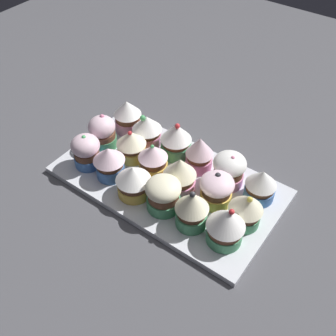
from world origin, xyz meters
TOP-DOWN VIEW (x-y plane):
  - ground_plane at (0.00, 0.00)cm, footprint 180.00×180.00cm
  - baking_tray at (0.00, 0.00)cm, footprint 42.91×23.75cm
  - cupcake_0 at (-15.27, -5.99)cm, footprint 5.61×5.61cm
  - cupcake_1 at (-9.55, -5.69)cm, footprint 6.05×6.05cm
  - cupcake_2 at (-2.93, -6.57)cm, footprint 6.52×6.52cm
  - cupcake_3 at (3.38, -6.03)cm, footprint 6.36×6.36cm
  - cupcake_4 at (9.49, -6.22)cm, footprint 5.81×5.81cm
  - cupcake_5 at (15.78, -5.76)cm, footprint 6.48×6.48cm
  - cupcake_6 at (-16.57, 0.13)cm, footprint 5.50×5.50cm
  - cupcake_7 at (-9.51, 0.72)cm, footprint 5.97×5.97cm
  - cupcake_8 at (-3.53, 0.37)cm, footprint 5.71×5.71cm
  - cupcake_9 at (3.15, -0.71)cm, footprint 6.18×6.18cm
  - cupcake_10 at (10.26, 0.54)cm, footprint 6.20×6.20cm
  - cupcake_11 at (16.70, -0.67)cm, footprint 5.96×5.96cm
  - cupcake_12 at (-15.74, 6.99)cm, footprint 5.90×5.90cm
  - cupcake_13 at (-9.73, 6.01)cm, footprint 6.17×6.17cm
  - cupcake_14 at (-3.01, 6.79)cm, footprint 6.29×6.29cm
  - cupcake_15 at (2.94, 6.18)cm, footprint 5.40×5.40cm
  - cupcake_16 at (9.65, 5.94)cm, footprint 6.20×6.20cm
  - cupcake_17 at (16.13, 6.10)cm, footprint 5.66×5.66cm

SIDE VIEW (x-z plane):
  - ground_plane at x=0.00cm, z-range -3.00..0.00cm
  - baking_tray at x=0.00cm, z-range 0.00..1.20cm
  - cupcake_10 at x=10.26cm, z-range 1.17..7.86cm
  - cupcake_17 at x=16.13cm, z-range 1.23..7.87cm
  - cupcake_8 at x=-3.53cm, z-range 1.12..7.99cm
  - cupcake_2 at x=-2.93cm, z-range 1.31..7.92cm
  - cupcake_7 at x=-9.51cm, z-range 1.19..8.07cm
  - cupcake_3 at x=3.38cm, z-range 1.31..8.01cm
  - cupcake_6 at x=-16.57cm, z-range 1.02..8.51cm
  - cupcake_0 at x=-15.27cm, z-range 1.14..8.43cm
  - cupcake_13 at x=-9.73cm, z-range 1.15..8.44cm
  - cupcake_16 at x=9.65cm, z-range 1.19..8.40cm
  - cupcake_11 at x=16.70cm, z-range 1.19..8.45cm
  - cupcake_1 at x=-9.55cm, z-range 1.37..8.33cm
  - cupcake_15 at x=2.94cm, z-range 1.28..8.77cm
  - cupcake_9 at x=3.15cm, z-range 1.28..8.79cm
  - cupcake_12 at x=-15.74cm, z-range 1.30..8.77cm
  - cupcake_14 at x=-3.01cm, z-range 1.08..8.99cm
  - cupcake_5 at x=15.78cm, z-range 1.19..8.98cm
  - cupcake_4 at x=9.49cm, z-range 1.19..9.34cm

